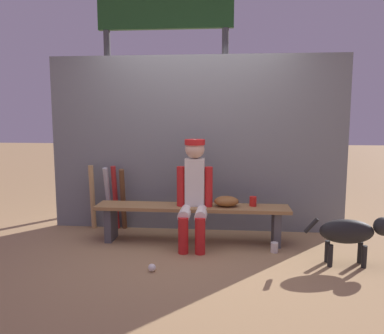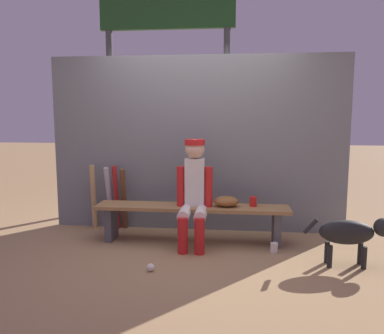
{
  "view_description": "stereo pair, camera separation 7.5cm",
  "coord_description": "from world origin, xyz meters",
  "px_view_note": "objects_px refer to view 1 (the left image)",
  "views": [
    {
      "loc": [
        0.41,
        -4.37,
        1.48
      ],
      "look_at": [
        0.0,
        0.0,
        0.88
      ],
      "focal_mm": 36.44,
      "sensor_mm": 36.0,
      "label": 1
    },
    {
      "loc": [
        0.48,
        -4.36,
        1.48
      ],
      "look_at": [
        0.0,
        0.0,
        0.88
      ],
      "focal_mm": 36.44,
      "sensor_mm": 36.0,
      "label": 2
    }
  ],
  "objects_px": {
    "baseball_glove": "(226,201)",
    "dog": "(353,232)",
    "bat_aluminum_red": "(115,198)",
    "scoreboard": "(169,30)",
    "baseball": "(152,268)",
    "cup_on_bench": "(253,201)",
    "bat_wood_dark": "(123,199)",
    "dugout_bench": "(192,214)",
    "player_seated": "(194,189)",
    "bat_aluminum_silver": "(108,198)",
    "cup_on_ground": "(274,247)",
    "bat_wood_tan": "(92,197)"
  },
  "relations": [
    {
      "from": "baseball_glove",
      "to": "dog",
      "type": "xyz_separation_m",
      "value": [
        1.23,
        -0.55,
        -0.16
      ]
    },
    {
      "from": "bat_aluminum_red",
      "to": "scoreboard",
      "type": "relative_size",
      "value": 0.22
    },
    {
      "from": "baseball",
      "to": "cup_on_bench",
      "type": "relative_size",
      "value": 0.67
    },
    {
      "from": "bat_wood_dark",
      "to": "baseball",
      "type": "relative_size",
      "value": 11.04
    },
    {
      "from": "bat_wood_dark",
      "to": "scoreboard",
      "type": "relative_size",
      "value": 0.21
    },
    {
      "from": "dugout_bench",
      "to": "dog",
      "type": "bearing_deg",
      "value": -18.67
    },
    {
      "from": "player_seated",
      "to": "bat_aluminum_silver",
      "type": "xyz_separation_m",
      "value": [
        -1.15,
        0.52,
        -0.24
      ]
    },
    {
      "from": "baseball",
      "to": "player_seated",
      "type": "bearing_deg",
      "value": 67.26
    },
    {
      "from": "baseball",
      "to": "cup_on_ground",
      "type": "bearing_deg",
      "value": 27.52
    },
    {
      "from": "dugout_bench",
      "to": "player_seated",
      "type": "bearing_deg",
      "value": -73.01
    },
    {
      "from": "bat_wood_dark",
      "to": "cup_on_ground",
      "type": "xyz_separation_m",
      "value": [
        1.83,
        -0.63,
        -0.35
      ]
    },
    {
      "from": "baseball_glove",
      "to": "bat_wood_tan",
      "type": "distance_m",
      "value": 1.77
    },
    {
      "from": "bat_wood_tan",
      "to": "dog",
      "type": "relative_size",
      "value": 0.99
    },
    {
      "from": "baseball",
      "to": "cup_on_bench",
      "type": "distance_m",
      "value": 1.44
    },
    {
      "from": "baseball",
      "to": "dog",
      "type": "bearing_deg",
      "value": 10.04
    },
    {
      "from": "bat_wood_tan",
      "to": "baseball_glove",
      "type": "bearing_deg",
      "value": -13.1
    },
    {
      "from": "player_seated",
      "to": "dugout_bench",
      "type": "bearing_deg",
      "value": 106.99
    },
    {
      "from": "baseball_glove",
      "to": "cup_on_ground",
      "type": "relative_size",
      "value": 2.55
    },
    {
      "from": "bat_aluminum_red",
      "to": "bat_aluminum_silver",
      "type": "distance_m",
      "value": 0.09
    },
    {
      "from": "baseball",
      "to": "scoreboard",
      "type": "distance_m",
      "value": 3.59
    },
    {
      "from": "baseball",
      "to": "bat_aluminum_silver",
      "type": "bearing_deg",
      "value": 122.11
    },
    {
      "from": "player_seated",
      "to": "baseball_glove",
      "type": "xyz_separation_m",
      "value": [
        0.36,
        0.1,
        -0.15
      ]
    },
    {
      "from": "baseball_glove",
      "to": "baseball",
      "type": "relative_size",
      "value": 3.78
    },
    {
      "from": "baseball_glove",
      "to": "bat_aluminum_silver",
      "type": "distance_m",
      "value": 1.57
    },
    {
      "from": "bat_wood_dark",
      "to": "bat_aluminum_red",
      "type": "xyz_separation_m",
      "value": [
        -0.11,
        0.04,
        0.01
      ]
    },
    {
      "from": "bat_aluminum_silver",
      "to": "bat_aluminum_red",
      "type": "bearing_deg",
      "value": -0.84
    },
    {
      "from": "baseball",
      "to": "dog",
      "type": "xyz_separation_m",
      "value": [
        1.93,
        0.34,
        0.3
      ]
    },
    {
      "from": "bat_aluminum_silver",
      "to": "bat_wood_tan",
      "type": "height_order",
      "value": "bat_wood_tan"
    },
    {
      "from": "dog",
      "to": "scoreboard",
      "type": "bearing_deg",
      "value": 135.72
    },
    {
      "from": "baseball_glove",
      "to": "scoreboard",
      "type": "distance_m",
      "value": 2.82
    },
    {
      "from": "bat_aluminum_silver",
      "to": "dugout_bench",
      "type": "bearing_deg",
      "value": -20.44
    },
    {
      "from": "bat_aluminum_red",
      "to": "bat_wood_dark",
      "type": "bearing_deg",
      "value": -19.84
    },
    {
      "from": "dugout_bench",
      "to": "bat_wood_dark",
      "type": "xyz_separation_m",
      "value": [
        -0.92,
        0.38,
        0.07
      ]
    },
    {
      "from": "bat_aluminum_silver",
      "to": "bat_wood_tan",
      "type": "bearing_deg",
      "value": -175.25
    },
    {
      "from": "bat_aluminum_silver",
      "to": "cup_on_ground",
      "type": "bearing_deg",
      "value": -18.37
    },
    {
      "from": "cup_on_bench",
      "to": "dog",
      "type": "bearing_deg",
      "value": -32.72
    },
    {
      "from": "bat_aluminum_red",
      "to": "baseball",
      "type": "bearing_deg",
      "value": -60.83
    },
    {
      "from": "dugout_bench",
      "to": "bat_aluminum_silver",
      "type": "distance_m",
      "value": 1.2
    },
    {
      "from": "baseball_glove",
      "to": "bat_aluminum_silver",
      "type": "bearing_deg",
      "value": 164.6
    },
    {
      "from": "player_seated",
      "to": "cup_on_bench",
      "type": "bearing_deg",
      "value": 12.86
    },
    {
      "from": "dog",
      "to": "bat_wood_tan",
      "type": "bearing_deg",
      "value": 162.16
    },
    {
      "from": "bat_aluminum_red",
      "to": "cup_on_ground",
      "type": "xyz_separation_m",
      "value": [
        1.94,
        -0.67,
        -0.36
      ]
    },
    {
      "from": "bat_wood_dark",
      "to": "dog",
      "type": "xyz_separation_m",
      "value": [
        2.54,
        -0.93,
        -0.07
      ]
    },
    {
      "from": "player_seated",
      "to": "cup_on_bench",
      "type": "height_order",
      "value": "player_seated"
    },
    {
      "from": "bat_wood_dark",
      "to": "cup_on_ground",
      "type": "bearing_deg",
      "value": -19.1
    },
    {
      "from": "bat_wood_dark",
      "to": "baseball",
      "type": "xyz_separation_m",
      "value": [
        0.62,
        -1.27,
        -0.37
      ]
    },
    {
      "from": "dog",
      "to": "dugout_bench",
      "type": "bearing_deg",
      "value": 161.33
    },
    {
      "from": "player_seated",
      "to": "baseball",
      "type": "distance_m",
      "value": 1.05
    },
    {
      "from": "player_seated",
      "to": "scoreboard",
      "type": "relative_size",
      "value": 0.31
    },
    {
      "from": "bat_aluminum_red",
      "to": "scoreboard",
      "type": "distance_m",
      "value": 2.6
    }
  ]
}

